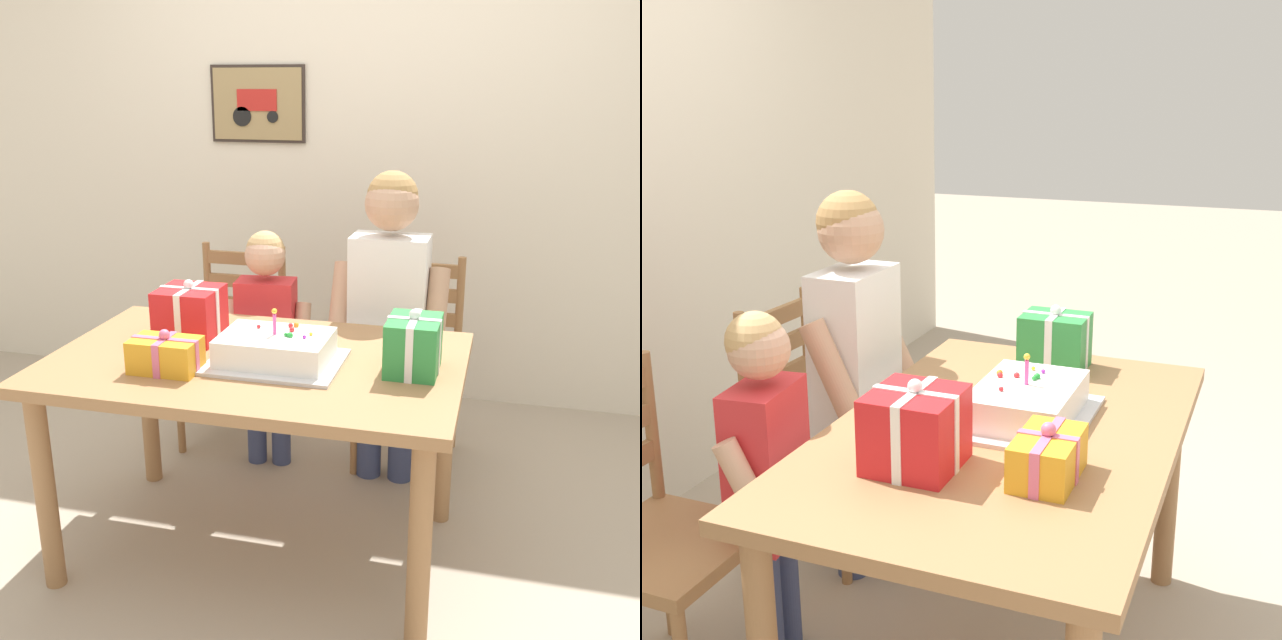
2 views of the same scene
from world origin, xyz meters
TOP-DOWN VIEW (x-y plane):
  - dining_table at (0.00, 0.00)m, footprint 1.40×0.90m
  - birthday_cake at (0.08, -0.04)m, footprint 0.44×0.34m
  - gift_box_red_large at (-0.24, -0.19)m, footprint 0.23×0.15m
  - gift_box_beside_cake at (-0.29, 0.13)m, footprint 0.22×0.22m
  - gift_box_corner_small at (0.53, 0.01)m, footprint 0.17×0.22m
  - chair_left at (-0.41, 0.86)m, footprint 0.42×0.42m
  - chair_right at (0.41, 0.86)m, footprint 0.44×0.44m
  - child_older at (0.35, 0.64)m, footprint 0.48×0.27m
  - child_younger at (-0.18, 0.64)m, footprint 0.40×0.24m

SIDE VIEW (x-z plane):
  - chair_left at x=-0.41m, z-range 0.01..0.93m
  - chair_right at x=0.41m, z-range 0.01..0.93m
  - child_younger at x=-0.18m, z-range 0.11..1.18m
  - dining_table at x=0.00m, z-range 0.28..1.03m
  - birthday_cake at x=0.08m, z-range 0.71..0.90m
  - child_older at x=0.35m, z-range 0.14..1.47m
  - gift_box_red_large at x=-0.24m, z-range 0.74..0.88m
  - gift_box_corner_small at x=0.53m, z-range 0.74..0.95m
  - gift_box_beside_cake at x=-0.29m, z-range 0.74..0.97m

